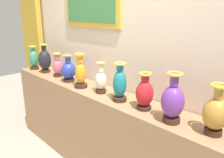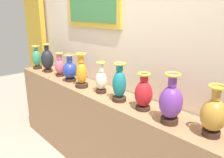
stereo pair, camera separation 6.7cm
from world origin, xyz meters
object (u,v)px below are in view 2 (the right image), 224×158
Objects in this scene: vase_amber at (81,73)px; vase_teal at (119,84)px; vase_crimson at (144,93)px; vase_violet at (171,102)px; vase_cobalt at (70,70)px; vase_ochre at (214,115)px; vase_rose at (60,66)px; vase_onyx at (47,60)px; vase_ivory at (101,80)px; vase_jade at (37,58)px.

vase_teal is at bearing 2.28° from vase_amber.
vase_crimson is 0.31m from vase_violet.
vase_ochre is at bearing 0.53° from vase_cobalt.
vase_crimson is at bearing -0.77° from vase_rose.
vase_onyx reaches higher than vase_rose.
vase_cobalt is at bearing 179.50° from vase_teal.
vase_ivory is at bearing 1.06° from vase_cobalt.
vase_teal reaches higher than vase_ochre.
vase_onyx is at bearing 178.96° from vase_violet.
vase_amber is at bearing -177.59° from vase_crimson.
vase_ochre is at bearing -0.25° from vase_rose.
vase_cobalt reaches higher than vase_rose.
vase_rose is 1.19m from vase_teal.
vase_onyx is at bearing -175.56° from vase_rose.
vase_amber reaches higher than vase_teal.
vase_rose is (0.61, 0.05, -0.02)m from vase_jade.
vase_crimson is at bearing 172.18° from vase_violet.
vase_crimson is 0.61m from vase_ochre.
vase_teal is 0.94× the size of vase_violet.
vase_jade is 0.90× the size of vase_amber.
vase_onyx is 1.21× the size of vase_crimson.
vase_ivory is (0.89, -0.01, 0.00)m from vase_rose.
vase_amber is 1.06× the size of vase_ochre.
vase_jade is at bearing -178.83° from vase_ivory.
vase_cobalt is at bearing -4.93° from vase_rose.
vase_cobalt is 1.79m from vase_ochre.
vase_amber is 0.98× the size of vase_violet.
vase_ochre is (2.09, -0.01, 0.02)m from vase_rose.
vase_ivory is (1.50, 0.03, -0.02)m from vase_jade.
vase_rose is at bearing 179.75° from vase_ochre.
vase_rose is at bearing 178.39° from vase_teal.
vase_onyx is 1.21× the size of vase_ivory.
vase_teal is at bearing -177.31° from vase_crimson.
vase_onyx is (0.31, 0.02, 0.02)m from vase_jade.
vase_jade is 0.31m from vase_onyx.
vase_violet is at bearing -170.31° from vase_ochre.
vase_jade is at bearing -179.62° from vase_teal.
vase_crimson is (1.78, 0.00, -0.03)m from vase_onyx.
vase_cobalt is at bearing 178.62° from vase_violet.
vase_amber is at bearing -0.57° from vase_jade.
vase_ochre is at bearing 1.00° from vase_crimson.
vase_rose is 2.09m from vase_ochre.
vase_onyx is 0.90m from vase_amber.
vase_cobalt is 1.00× the size of vase_ivory.
vase_rose is 1.48m from vase_crimson.
vase_onyx is 0.31m from vase_rose.
vase_jade is 0.93× the size of vase_teal.
vase_jade reaches higher than vase_cobalt.
vase_ivory is 1.19m from vase_ochre.
vase_violet reaches higher than vase_ivory.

